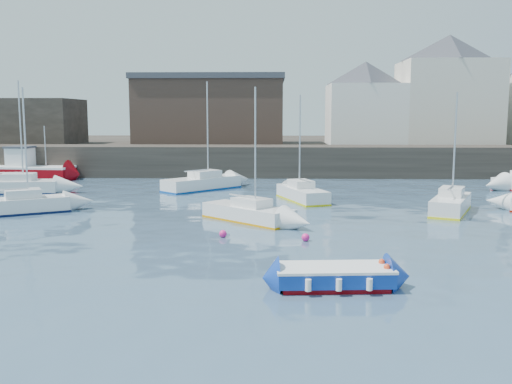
{
  "coord_description": "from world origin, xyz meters",
  "views": [
    {
      "loc": [
        1.0,
        -21.51,
        6.05
      ],
      "look_at": [
        0.0,
        12.0,
        1.5
      ],
      "focal_mm": 40.0,
      "sensor_mm": 36.0,
      "label": 1
    }
  ],
  "objects_px": {
    "sailboat_c": "(451,204)",
    "buoy_far": "(265,207)",
    "sailboat_f": "(302,193)",
    "sailboat_h": "(202,183)",
    "blue_dinghy": "(334,276)",
    "sailboat_b": "(248,213)",
    "fishing_boat": "(30,169)",
    "sailboat_e": "(15,186)",
    "buoy_near": "(223,237)",
    "buoy_mid": "(305,241)",
    "sailboat_a": "(19,205)"
  },
  "relations": [
    {
      "from": "fishing_boat",
      "to": "sailboat_f",
      "type": "height_order",
      "value": "sailboat_f"
    },
    {
      "from": "sailboat_c",
      "to": "buoy_mid",
      "type": "distance_m",
      "value": 12.68
    },
    {
      "from": "fishing_boat",
      "to": "sailboat_b",
      "type": "bearing_deg",
      "value": -44.0
    },
    {
      "from": "sailboat_c",
      "to": "buoy_mid",
      "type": "relative_size",
      "value": 19.01
    },
    {
      "from": "buoy_near",
      "to": "sailboat_a",
      "type": "bearing_deg",
      "value": 153.77
    },
    {
      "from": "buoy_far",
      "to": "sailboat_a",
      "type": "bearing_deg",
      "value": -169.2
    },
    {
      "from": "sailboat_b",
      "to": "sailboat_h",
      "type": "relative_size",
      "value": 0.87
    },
    {
      "from": "buoy_mid",
      "to": "blue_dinghy",
      "type": "bearing_deg",
      "value": -85.65
    },
    {
      "from": "sailboat_f",
      "to": "sailboat_b",
      "type": "bearing_deg",
      "value": -113.61
    },
    {
      "from": "sailboat_a",
      "to": "sailboat_e",
      "type": "height_order",
      "value": "sailboat_e"
    },
    {
      "from": "sailboat_b",
      "to": "sailboat_f",
      "type": "distance_m",
      "value": 8.67
    },
    {
      "from": "sailboat_c",
      "to": "buoy_far",
      "type": "relative_size",
      "value": 16.94
    },
    {
      "from": "fishing_boat",
      "to": "sailboat_e",
      "type": "height_order",
      "value": "sailboat_e"
    },
    {
      "from": "fishing_boat",
      "to": "sailboat_a",
      "type": "height_order",
      "value": "sailboat_a"
    },
    {
      "from": "blue_dinghy",
      "to": "sailboat_b",
      "type": "xyz_separation_m",
      "value": [
        -3.55,
        12.63,
        0.06
      ]
    },
    {
      "from": "sailboat_h",
      "to": "sailboat_a",
      "type": "bearing_deg",
      "value": -130.57
    },
    {
      "from": "buoy_near",
      "to": "sailboat_b",
      "type": "bearing_deg",
      "value": 76.17
    },
    {
      "from": "sailboat_c",
      "to": "sailboat_h",
      "type": "height_order",
      "value": "sailboat_h"
    },
    {
      "from": "sailboat_c",
      "to": "sailboat_b",
      "type": "bearing_deg",
      "value": -165.42
    },
    {
      "from": "sailboat_a",
      "to": "sailboat_f",
      "type": "xyz_separation_m",
      "value": [
        17.74,
        5.83,
        -0.02
      ]
    },
    {
      "from": "sailboat_c",
      "to": "buoy_mid",
      "type": "height_order",
      "value": "sailboat_c"
    },
    {
      "from": "blue_dinghy",
      "to": "sailboat_c",
      "type": "relative_size",
      "value": 0.57
    },
    {
      "from": "sailboat_a",
      "to": "buoy_mid",
      "type": "distance_m",
      "value": 18.71
    },
    {
      "from": "sailboat_b",
      "to": "buoy_far",
      "type": "relative_size",
      "value": 17.24
    },
    {
      "from": "sailboat_c",
      "to": "fishing_boat",
      "type": "bearing_deg",
      "value": 152.66
    },
    {
      "from": "sailboat_c",
      "to": "buoy_far",
      "type": "xyz_separation_m",
      "value": [
        -11.61,
        1.75,
        -0.57
      ]
    },
    {
      "from": "blue_dinghy",
      "to": "sailboat_f",
      "type": "xyz_separation_m",
      "value": [
        -0.08,
        20.58,
        0.09
      ]
    },
    {
      "from": "sailboat_f",
      "to": "buoy_near",
      "type": "xyz_separation_m",
      "value": [
        -4.55,
        -12.33,
        -0.52
      ]
    },
    {
      "from": "fishing_boat",
      "to": "sailboat_f",
      "type": "distance_m",
      "value": 28.26
    },
    {
      "from": "blue_dinghy",
      "to": "sailboat_f",
      "type": "relative_size",
      "value": 0.57
    },
    {
      "from": "sailboat_h",
      "to": "buoy_far",
      "type": "height_order",
      "value": "sailboat_h"
    },
    {
      "from": "sailboat_c",
      "to": "buoy_far",
      "type": "distance_m",
      "value": 11.76
    },
    {
      "from": "sailboat_a",
      "to": "sailboat_f",
      "type": "relative_size",
      "value": 1.03
    },
    {
      "from": "sailboat_a",
      "to": "sailboat_b",
      "type": "bearing_deg",
      "value": -8.43
    },
    {
      "from": "sailboat_f",
      "to": "buoy_mid",
      "type": "relative_size",
      "value": 19.01
    },
    {
      "from": "fishing_boat",
      "to": "sailboat_e",
      "type": "relative_size",
      "value": 0.91
    },
    {
      "from": "fishing_boat",
      "to": "buoy_far",
      "type": "distance_m",
      "value": 27.58
    },
    {
      "from": "fishing_boat",
      "to": "sailboat_h",
      "type": "height_order",
      "value": "sailboat_h"
    },
    {
      "from": "sailboat_c",
      "to": "buoy_mid",
      "type": "bearing_deg",
      "value": -138.63
    },
    {
      "from": "sailboat_c",
      "to": "sailboat_f",
      "type": "height_order",
      "value": "sailboat_c"
    },
    {
      "from": "blue_dinghy",
      "to": "sailboat_f",
      "type": "bearing_deg",
      "value": 90.23
    },
    {
      "from": "sailboat_c",
      "to": "sailboat_e",
      "type": "distance_m",
      "value": 32.09
    },
    {
      "from": "blue_dinghy",
      "to": "fishing_boat",
      "type": "distance_m",
      "value": 41.94
    },
    {
      "from": "sailboat_e",
      "to": "sailboat_h",
      "type": "height_order",
      "value": "sailboat_h"
    },
    {
      "from": "sailboat_b",
      "to": "buoy_near",
      "type": "distance_m",
      "value": 4.54
    },
    {
      "from": "buoy_near",
      "to": "sailboat_h",
      "type": "bearing_deg",
      "value": 100.29
    },
    {
      "from": "sailboat_c",
      "to": "sailboat_f",
      "type": "xyz_separation_m",
      "value": [
        -9.01,
        4.7,
        -0.05
      ]
    },
    {
      "from": "sailboat_e",
      "to": "sailboat_c",
      "type": "bearing_deg",
      "value": -14.28
    },
    {
      "from": "sailboat_h",
      "to": "buoy_near",
      "type": "distance_m",
      "value": 18.38
    },
    {
      "from": "fishing_boat",
      "to": "buoy_mid",
      "type": "height_order",
      "value": "fishing_boat"
    }
  ]
}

